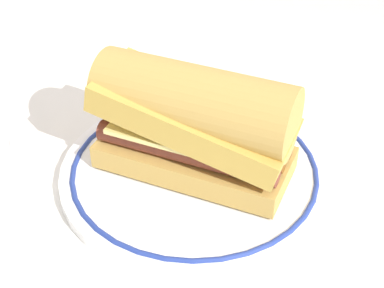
# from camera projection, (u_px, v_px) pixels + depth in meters

# --- Properties ---
(ground_plane) EXTENTS (1.50, 1.50, 0.00)m
(ground_plane) POSITION_uv_depth(u_px,v_px,m) (200.00, 167.00, 0.66)
(ground_plane) COLOR silver
(plate) EXTENTS (0.30, 0.30, 0.01)m
(plate) POSITION_uv_depth(u_px,v_px,m) (192.00, 171.00, 0.64)
(plate) COLOR white
(plate) RESTS_ON ground_plane
(sausage_sandwich) EXTENTS (0.21, 0.09, 0.12)m
(sausage_sandwich) POSITION_uv_depth(u_px,v_px,m) (192.00, 120.00, 0.60)
(sausage_sandwich) COLOR tan
(sausage_sandwich) RESTS_ON plate
(salt_shaker) EXTENTS (0.03, 0.03, 0.08)m
(salt_shaker) POSITION_uv_depth(u_px,v_px,m) (0.00, 163.00, 0.60)
(salt_shaker) COLOR white
(salt_shaker) RESTS_ON ground_plane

